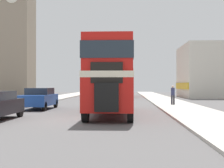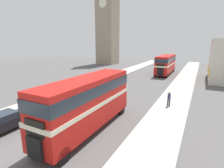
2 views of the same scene
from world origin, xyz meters
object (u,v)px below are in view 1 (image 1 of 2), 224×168
at_px(bus_distant, 124,81).
at_px(church_tower, 17,0).
at_px(car_parked_mid, 39,98).
at_px(pedestrian_walking, 173,94).
at_px(double_decker_bus, 112,73).

xyz_separation_m(bus_distant, church_tower, (-20.62, 11.51, 15.72)).
bearing_deg(car_parked_mid, pedestrian_walking, 22.57).
xyz_separation_m(pedestrian_walking, church_tower, (-24.86, 32.16, 17.10)).
height_order(pedestrian_walking, church_tower, church_tower).
bearing_deg(bus_distant, church_tower, 150.83).
relative_size(car_parked_mid, church_tower, 0.12).
xyz_separation_m(double_decker_bus, church_tower, (-20.11, 40.06, 15.67)).
bearing_deg(church_tower, bus_distant, -29.17).
height_order(bus_distant, pedestrian_walking, bus_distant).
bearing_deg(car_parked_mid, church_tower, 111.98).
distance_m(bus_distant, car_parked_mid, 25.62).
height_order(car_parked_mid, church_tower, church_tower).
bearing_deg(pedestrian_walking, double_decker_bus, -121.01).
bearing_deg(pedestrian_walking, church_tower, 127.71).
relative_size(double_decker_bus, bus_distant, 0.92).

